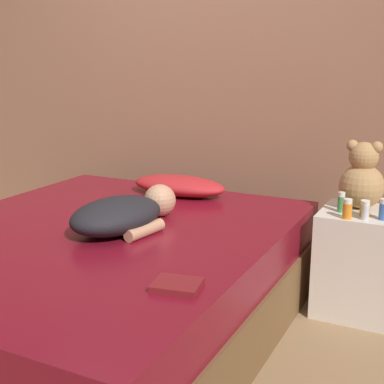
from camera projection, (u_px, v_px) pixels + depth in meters
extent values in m
plane|color=#937551|center=(99.00, 328.00, 2.74)|extent=(12.00, 12.00, 0.00)
cube|color=#996B51|center=(209.00, 65.00, 3.58)|extent=(8.00, 0.06, 2.60)
cube|color=brown|center=(98.00, 300.00, 2.71)|extent=(1.74, 2.09, 0.32)
cube|color=maroon|center=(96.00, 251.00, 2.64)|extent=(1.71, 2.05, 0.21)
cube|color=silver|center=(361.00, 262.00, 2.86)|extent=(0.44, 0.42, 0.57)
ellipsoid|color=red|center=(179.00, 185.00, 3.28)|extent=(0.60, 0.28, 0.12)
ellipsoid|color=black|center=(117.00, 215.00, 2.58)|extent=(0.42, 0.57, 0.17)
sphere|color=tan|center=(160.00, 200.00, 2.84)|extent=(0.17, 0.17, 0.17)
cylinder|color=tan|center=(145.00, 230.00, 2.52)|extent=(0.10, 0.24, 0.06)
sphere|color=tan|center=(361.00, 186.00, 2.84)|extent=(0.24, 0.24, 0.24)
sphere|color=tan|center=(364.00, 157.00, 2.80)|extent=(0.15, 0.15, 0.15)
sphere|color=tan|center=(353.00, 146.00, 2.82)|extent=(0.06, 0.06, 0.06)
sphere|color=tan|center=(377.00, 147.00, 2.76)|extent=(0.06, 0.06, 0.06)
cylinder|color=gold|center=(365.00, 210.00, 2.71)|extent=(0.05, 0.05, 0.07)
cylinder|color=white|center=(365.00, 202.00, 2.70)|extent=(0.05, 0.05, 0.02)
cylinder|color=orange|center=(347.00, 211.00, 2.67)|extent=(0.05, 0.05, 0.08)
cylinder|color=white|center=(348.00, 201.00, 2.65)|extent=(0.04, 0.04, 0.02)
cylinder|color=#3866B2|center=(383.00, 212.00, 2.65)|extent=(0.04, 0.04, 0.08)
cylinder|color=white|center=(384.00, 201.00, 2.63)|extent=(0.04, 0.04, 0.02)
cylinder|color=#3D8E4C|center=(341.00, 204.00, 2.78)|extent=(0.04, 0.04, 0.08)
cylinder|color=white|center=(342.00, 194.00, 2.77)|extent=(0.03, 0.03, 0.02)
cylinder|color=silver|center=(365.00, 213.00, 2.65)|extent=(0.04, 0.04, 0.07)
cylinder|color=white|center=(366.00, 204.00, 2.64)|extent=(0.03, 0.03, 0.02)
cube|color=maroon|center=(177.00, 285.00, 1.95)|extent=(0.20, 0.17, 0.02)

